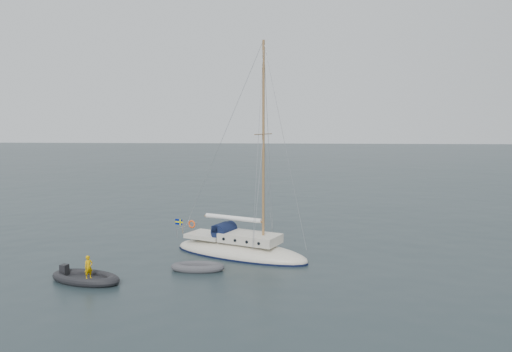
{
  "coord_description": "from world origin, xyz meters",
  "views": [
    {
      "loc": [
        2.44,
        -26.29,
        8.07
      ],
      "look_at": [
        0.68,
        0.0,
        5.13
      ],
      "focal_mm": 35.0,
      "sensor_mm": 36.0,
      "label": 1
    }
  ],
  "objects": [
    {
      "name": "ground",
      "position": [
        0.0,
        0.0,
        0.0
      ],
      "size": [
        300.0,
        300.0,
        0.0
      ],
      "primitive_type": "plane",
      "color": "black",
      "rests_on": "ground"
    },
    {
      "name": "sailboat",
      "position": [
        -0.46,
        2.83,
        0.99
      ],
      "size": [
        9.23,
        2.76,
        13.14
      ],
      "rotation": [
        0.0,
        0.0,
        -0.42
      ],
      "color": "beige",
      "rests_on": "ground"
    },
    {
      "name": "dinghy",
      "position": [
        -2.47,
        -0.33,
        0.18
      ],
      "size": [
        2.92,
        1.32,
        0.42
      ],
      "rotation": [
        0.0,
        0.0,
        0.01
      ],
      "color": "#48484C",
      "rests_on": "ground"
    },
    {
      "name": "rib",
      "position": [
        -7.76,
        -2.58,
        0.23
      ],
      "size": [
        3.9,
        1.77,
        1.38
      ],
      "rotation": [
        0.0,
        0.0,
        -0.28
      ],
      "color": "black",
      "rests_on": "ground"
    }
  ]
}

